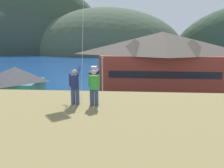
{
  "coord_description": "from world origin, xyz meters",
  "views": [
    {
      "loc": [
        3.5,
        -19.44,
        9.53
      ],
      "look_at": [
        1.38,
        9.0,
        3.41
      ],
      "focal_mm": 36.23,
      "sensor_mm": 36.0,
      "label": 1
    }
  ],
  "objects_px": {
    "harbor_lodge": "(161,60)",
    "person_kite_flyer": "(75,85)",
    "wharf_dock": "(106,75)",
    "parked_car_mid_row_center": "(137,126)",
    "parked_car_mid_row_near": "(155,107)",
    "parked_car_corner_spot": "(67,105)",
    "moored_boat_wharfside": "(94,72)",
    "person_companion": "(94,87)",
    "storage_shed_near_lot": "(16,88)",
    "parking_light_pole": "(102,78)",
    "parked_car_front_row_end": "(23,124)",
    "parked_car_lone_by_shed": "(206,129)",
    "parked_car_back_row_left": "(86,126)"
  },
  "relations": [
    {
      "from": "harbor_lodge",
      "to": "person_kite_flyer",
      "type": "distance_m",
      "value": 30.3
    },
    {
      "from": "wharf_dock",
      "to": "parked_car_mid_row_center",
      "type": "xyz_separation_m",
      "value": [
        6.12,
        -32.24,
        0.71
      ]
    },
    {
      "from": "harbor_lodge",
      "to": "parked_car_mid_row_near",
      "type": "distance_m",
      "value": 13.89
    },
    {
      "from": "parked_car_mid_row_near",
      "to": "parked_car_corner_spot",
      "type": "distance_m",
      "value": 10.92
    },
    {
      "from": "moored_boat_wharfside",
      "to": "person_companion",
      "type": "distance_m",
      "value": 45.31
    },
    {
      "from": "wharf_dock",
      "to": "parked_car_corner_spot",
      "type": "bearing_deg",
      "value": -95.13
    },
    {
      "from": "storage_shed_near_lot",
      "to": "parking_light_pole",
      "type": "distance_m",
      "value": 11.29
    },
    {
      "from": "wharf_dock",
      "to": "parked_car_mid_row_near",
      "type": "relative_size",
      "value": 3.54
    },
    {
      "from": "storage_shed_near_lot",
      "to": "parked_car_front_row_end",
      "type": "bearing_deg",
      "value": -60.59
    },
    {
      "from": "moored_boat_wharfside",
      "to": "parked_car_lone_by_shed",
      "type": "height_order",
      "value": "moored_boat_wharfside"
    },
    {
      "from": "harbor_lodge",
      "to": "person_kite_flyer",
      "type": "height_order",
      "value": "harbor_lodge"
    },
    {
      "from": "moored_boat_wharfside",
      "to": "parked_car_mid_row_near",
      "type": "relative_size",
      "value": 1.35
    },
    {
      "from": "parked_car_mid_row_near",
      "to": "person_kite_flyer",
      "type": "height_order",
      "value": "person_kite_flyer"
    },
    {
      "from": "moored_boat_wharfside",
      "to": "person_kite_flyer",
      "type": "relative_size",
      "value": 3.14
    },
    {
      "from": "storage_shed_near_lot",
      "to": "parked_car_corner_spot",
      "type": "height_order",
      "value": "storage_shed_near_lot"
    },
    {
      "from": "parked_car_mid_row_near",
      "to": "parked_car_corner_spot",
      "type": "height_order",
      "value": "same"
    },
    {
      "from": "harbor_lodge",
      "to": "person_companion",
      "type": "height_order",
      "value": "harbor_lodge"
    },
    {
      "from": "wharf_dock",
      "to": "parking_light_pole",
      "type": "relative_size",
      "value": 2.31
    },
    {
      "from": "storage_shed_near_lot",
      "to": "person_companion",
      "type": "height_order",
      "value": "person_companion"
    },
    {
      "from": "harbor_lodge",
      "to": "wharf_dock",
      "type": "bearing_deg",
      "value": 130.05
    },
    {
      "from": "person_companion",
      "to": "parked_car_corner_spot",
      "type": "bearing_deg",
      "value": 110.33
    },
    {
      "from": "parked_car_corner_spot",
      "to": "person_kite_flyer",
      "type": "relative_size",
      "value": 2.34
    },
    {
      "from": "wharf_dock",
      "to": "parked_car_front_row_end",
      "type": "bearing_deg",
      "value": -98.68
    },
    {
      "from": "parking_light_pole",
      "to": "storage_shed_near_lot",
      "type": "bearing_deg",
      "value": -167.66
    },
    {
      "from": "moored_boat_wharfside",
      "to": "parking_light_pole",
      "type": "bearing_deg",
      "value": -78.62
    },
    {
      "from": "parked_car_lone_by_shed",
      "to": "person_companion",
      "type": "relative_size",
      "value": 2.44
    },
    {
      "from": "parked_car_lone_by_shed",
      "to": "person_companion",
      "type": "distance_m",
      "value": 14.45
    },
    {
      "from": "parked_car_mid_row_near",
      "to": "moored_boat_wharfside",
      "type": "bearing_deg",
      "value": 112.84
    },
    {
      "from": "storage_shed_near_lot",
      "to": "person_kite_flyer",
      "type": "bearing_deg",
      "value": -55.0
    },
    {
      "from": "parked_car_mid_row_center",
      "to": "parked_car_back_row_left",
      "type": "distance_m",
      "value": 4.81
    },
    {
      "from": "harbor_lodge",
      "to": "parked_car_lone_by_shed",
      "type": "distance_m",
      "value": 20.13
    },
    {
      "from": "parked_car_front_row_end",
      "to": "parked_car_back_row_left",
      "type": "height_order",
      "value": "same"
    },
    {
      "from": "parked_car_corner_spot",
      "to": "parked_car_back_row_left",
      "type": "bearing_deg",
      "value": -60.82
    },
    {
      "from": "harbor_lodge",
      "to": "parking_light_pole",
      "type": "height_order",
      "value": "harbor_lodge"
    },
    {
      "from": "parked_car_front_row_end",
      "to": "person_kite_flyer",
      "type": "xyz_separation_m",
      "value": [
        7.66,
        -9.46,
        6.09
      ]
    },
    {
      "from": "parked_car_back_row_left",
      "to": "person_companion",
      "type": "distance_m",
      "value": 11.55
    },
    {
      "from": "wharf_dock",
      "to": "parked_car_back_row_left",
      "type": "height_order",
      "value": "parked_car_back_row_left"
    },
    {
      "from": "parked_car_front_row_end",
      "to": "parked_car_lone_by_shed",
      "type": "bearing_deg",
      "value": 0.2
    },
    {
      "from": "moored_boat_wharfside",
      "to": "parked_car_front_row_end",
      "type": "relative_size",
      "value": 1.36
    },
    {
      "from": "wharf_dock",
      "to": "parked_car_front_row_end",
      "type": "distance_m",
      "value": 33.01
    },
    {
      "from": "parking_light_pole",
      "to": "parked_car_mid_row_near",
      "type": "bearing_deg",
      "value": -25.87
    },
    {
      "from": "parked_car_mid_row_near",
      "to": "parked_car_front_row_end",
      "type": "xyz_separation_m",
      "value": [
        -13.56,
        -6.67,
        0.0
      ]
    },
    {
      "from": "wharf_dock",
      "to": "parked_car_corner_spot",
      "type": "xyz_separation_m",
      "value": [
        -2.34,
        -26.07,
        0.71
      ]
    },
    {
      "from": "parking_light_pole",
      "to": "person_kite_flyer",
      "type": "height_order",
      "value": "person_kite_flyer"
    },
    {
      "from": "harbor_lodge",
      "to": "person_kite_flyer",
      "type": "relative_size",
      "value": 11.83
    },
    {
      "from": "storage_shed_near_lot",
      "to": "parked_car_mid_row_near",
      "type": "distance_m",
      "value": 17.96
    },
    {
      "from": "person_companion",
      "to": "storage_shed_near_lot",
      "type": "bearing_deg",
      "value": 126.92
    },
    {
      "from": "parked_car_front_row_end",
      "to": "parked_car_back_row_left",
      "type": "bearing_deg",
      "value": -0.18
    },
    {
      "from": "parked_car_lone_by_shed",
      "to": "person_kite_flyer",
      "type": "bearing_deg",
      "value": -135.99
    },
    {
      "from": "parked_car_mid_row_near",
      "to": "person_companion",
      "type": "xyz_separation_m",
      "value": [
        -4.95,
        -16.24,
        6.08
      ]
    }
  ]
}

